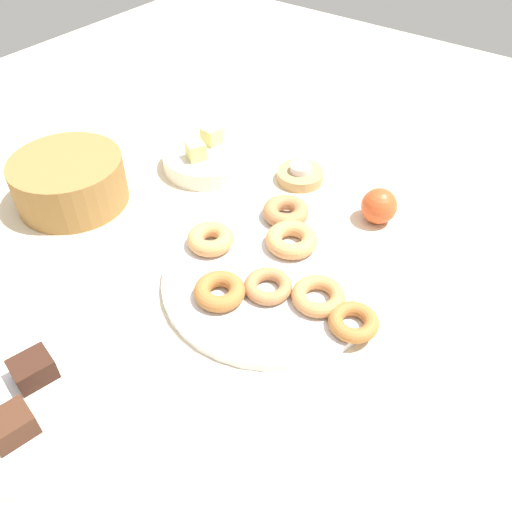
# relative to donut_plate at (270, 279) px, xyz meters

# --- Properties ---
(ground_plane) EXTENTS (2.40, 2.40, 0.00)m
(ground_plane) POSITION_rel_donut_plate_xyz_m (0.00, 0.00, -0.01)
(ground_plane) COLOR beige
(donut_plate) EXTENTS (0.37, 0.37, 0.01)m
(donut_plate) POSITION_rel_donut_plate_xyz_m (0.00, 0.00, 0.00)
(donut_plate) COLOR silver
(donut_plate) RESTS_ON ground_plane
(donut_0) EXTENTS (0.12, 0.12, 0.03)m
(donut_0) POSITION_rel_donut_plate_xyz_m (0.15, 0.07, 0.02)
(donut_0) COLOR #B27547
(donut_0) RESTS_ON donut_plate
(donut_1) EXTENTS (0.11, 0.11, 0.03)m
(donut_1) POSITION_rel_donut_plate_xyz_m (0.00, 0.13, 0.02)
(donut_1) COLOR tan
(donut_1) RESTS_ON donut_plate
(donut_2) EXTENTS (0.11, 0.11, 0.02)m
(donut_2) POSITION_rel_donut_plate_xyz_m (-0.01, -0.17, 0.02)
(donut_2) COLOR #AD6B33
(donut_2) RESTS_ON donut_plate
(donut_3) EXTENTS (0.13, 0.13, 0.03)m
(donut_3) POSITION_rel_donut_plate_xyz_m (0.09, 0.01, 0.02)
(donut_3) COLOR tan
(donut_3) RESTS_ON donut_plate
(donut_4) EXTENTS (0.12, 0.12, 0.03)m
(donut_4) POSITION_rel_donut_plate_xyz_m (-0.09, 0.04, 0.02)
(donut_4) COLOR #AD6B33
(donut_4) RESTS_ON donut_plate
(donut_5) EXTENTS (0.11, 0.11, 0.02)m
(donut_5) POSITION_rel_donut_plate_xyz_m (0.00, -0.09, 0.02)
(donut_5) COLOR #C6844C
(donut_5) RESTS_ON donut_plate
(donut_6) EXTENTS (0.11, 0.11, 0.02)m
(donut_6) POSITION_rel_donut_plate_xyz_m (-0.03, -0.02, 0.02)
(donut_6) COLOR #B27547
(donut_6) RESTS_ON donut_plate
(cake_plate) EXTENTS (0.25, 0.25, 0.02)m
(cake_plate) POSITION_rel_donut_plate_xyz_m (-0.39, 0.12, 0.00)
(cake_plate) COLOR silver
(cake_plate) RESTS_ON ground_plane
(brownie_near) EXTENTS (0.06, 0.06, 0.04)m
(brownie_near) POSITION_rel_donut_plate_xyz_m (-0.43, 0.10, 0.03)
(brownie_near) COLOR #472819
(brownie_near) RESTS_ON cake_plate
(brownie_far) EXTENTS (0.06, 0.06, 0.04)m
(brownie_far) POSITION_rel_donut_plate_xyz_m (-0.36, 0.15, 0.03)
(brownie_far) COLOR #381E14
(brownie_far) RESTS_ON cake_plate
(candle_holder) EXTENTS (0.10, 0.10, 0.02)m
(candle_holder) POSITION_rel_donut_plate_xyz_m (0.28, 0.13, 0.00)
(candle_holder) COLOR tan
(candle_holder) RESTS_ON ground_plane
(tealight) EXTENTS (0.04, 0.04, 0.01)m
(tealight) POSITION_rel_donut_plate_xyz_m (0.28, 0.13, 0.02)
(tealight) COLOR silver
(tealight) RESTS_ON candle_holder
(basket) EXTENTS (0.25, 0.25, 0.10)m
(basket) POSITION_rel_donut_plate_xyz_m (-0.05, 0.45, 0.04)
(basket) COLOR olive
(basket) RESTS_ON ground_plane
(fruit_bowl) EXTENTS (0.19, 0.19, 0.04)m
(fruit_bowl) POSITION_rel_donut_plate_xyz_m (0.21, 0.32, 0.01)
(fruit_bowl) COLOR silver
(fruit_bowl) RESTS_ON ground_plane
(melon_chunk_left) EXTENTS (0.05, 0.05, 0.04)m
(melon_chunk_left) POSITION_rel_donut_plate_xyz_m (0.17, 0.32, 0.05)
(melon_chunk_left) COLOR #DBD67A
(melon_chunk_left) RESTS_ON fruit_bowl
(melon_chunk_right) EXTENTS (0.04, 0.04, 0.04)m
(melon_chunk_right) POSITION_rel_donut_plate_xyz_m (0.24, 0.33, 0.05)
(melon_chunk_right) COLOR #DBD67A
(melon_chunk_right) RESTS_ON fruit_bowl
(apple) EXTENTS (0.07, 0.07, 0.07)m
(apple) POSITION_rel_donut_plate_xyz_m (0.26, -0.07, 0.03)
(apple) COLOR #CC4C23
(apple) RESTS_ON ground_plane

